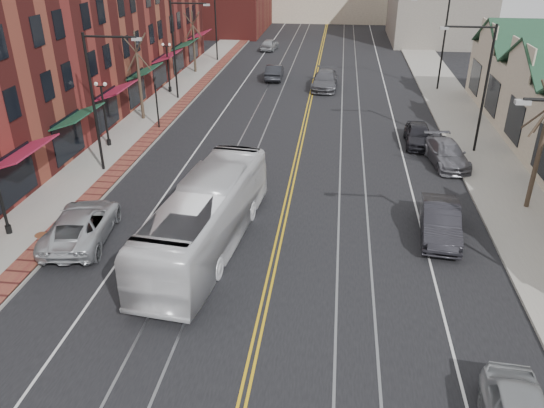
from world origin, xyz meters
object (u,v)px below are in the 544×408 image
(parked_suv, at_px, (82,225))
(parked_car_b, at_px, (440,221))
(parked_car_d, at_px, (418,135))
(transit_bus, at_px, (206,217))
(parked_car_c, at_px, (447,154))

(parked_suv, bearing_deg, parked_car_b, -179.65)
(parked_suv, height_order, parked_car_b, parked_car_b)
(parked_suv, relative_size, parked_car_d, 1.31)
(transit_bus, height_order, parked_car_c, transit_bus)
(parked_car_b, height_order, parked_car_d, parked_car_b)
(parked_car_d, bearing_deg, parked_car_b, -90.05)
(parked_suv, relative_size, parked_car_b, 1.16)
(parked_car_b, bearing_deg, parked_car_c, 84.29)
(parked_suv, distance_m, parked_car_c, 21.78)
(transit_bus, bearing_deg, parked_car_b, -160.98)
(transit_bus, distance_m, parked_car_c, 17.05)
(parked_suv, xyz_separation_m, parked_car_b, (16.63, 2.39, 0.01))
(parked_suv, xyz_separation_m, parked_car_c, (18.43, 11.60, -0.08))
(transit_bus, relative_size, parked_car_c, 2.36)
(parked_car_b, height_order, parked_car_c, parked_car_b)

